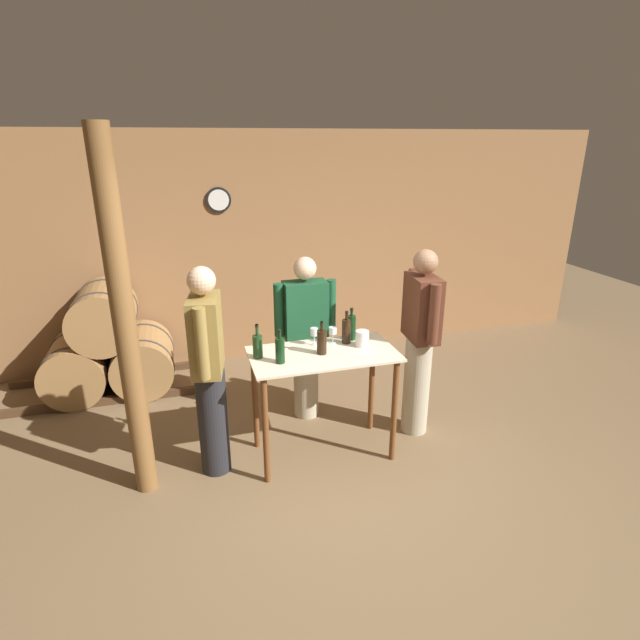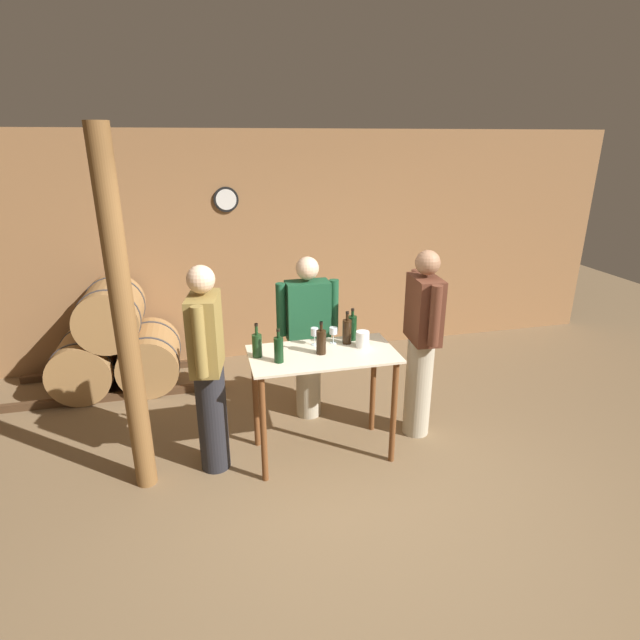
{
  "view_description": "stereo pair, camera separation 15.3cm",
  "coord_description": "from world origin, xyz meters",
  "px_view_note": "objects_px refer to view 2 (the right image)",
  "views": [
    {
      "loc": [
        -1.2,
        -2.84,
        2.59
      ],
      "look_at": [
        -0.15,
        0.83,
        1.2
      ],
      "focal_mm": 28.0,
      "sensor_mm": 36.0,
      "label": 1
    },
    {
      "loc": [
        -1.06,
        -2.88,
        2.59
      ],
      "look_at": [
        -0.15,
        0.83,
        1.2
      ],
      "focal_mm": 28.0,
      "sensor_mm": 36.0,
      "label": 2
    }
  ],
  "objects_px": {
    "wooden_post": "(125,325)",
    "person_visitor_bearded": "(422,341)",
    "wine_glass_near_center": "(333,331)",
    "wine_bottle_far_left": "(257,345)",
    "wine_glass_near_left": "(315,332)",
    "person_visitor_with_scarf": "(208,367)",
    "wine_bottle_left": "(279,349)",
    "ice_bucket": "(362,339)",
    "wine_bottle_center": "(321,341)",
    "wine_bottle_right": "(347,331)",
    "person_host": "(308,335)",
    "wine_bottle_far_right": "(352,327)"
  },
  "relations": [
    {
      "from": "wine_glass_near_center",
      "to": "ice_bucket",
      "type": "distance_m",
      "value": 0.26
    },
    {
      "from": "wine_glass_near_left",
      "to": "wine_bottle_right",
      "type": "bearing_deg",
      "value": -6.79
    },
    {
      "from": "person_visitor_bearded",
      "to": "wine_bottle_far_right",
      "type": "bearing_deg",
      "value": 170.41
    },
    {
      "from": "wine_bottle_far_left",
      "to": "wine_bottle_left",
      "type": "height_order",
      "value": "wine_bottle_far_left"
    },
    {
      "from": "wine_bottle_far_left",
      "to": "person_visitor_bearded",
      "type": "bearing_deg",
      "value": 2.29
    },
    {
      "from": "wine_bottle_center",
      "to": "person_visitor_with_scarf",
      "type": "distance_m",
      "value": 0.91
    },
    {
      "from": "wine_bottle_far_left",
      "to": "wooden_post",
      "type": "bearing_deg",
      "value": -173.14
    },
    {
      "from": "wooden_post",
      "to": "wine_bottle_center",
      "type": "relative_size",
      "value": 9.83
    },
    {
      "from": "wooden_post",
      "to": "person_visitor_bearded",
      "type": "distance_m",
      "value": 2.44
    },
    {
      "from": "wine_bottle_right",
      "to": "wine_glass_near_center",
      "type": "distance_m",
      "value": 0.11
    },
    {
      "from": "person_visitor_with_scarf",
      "to": "person_visitor_bearded",
      "type": "bearing_deg",
      "value": 2.75
    },
    {
      "from": "wine_glass_near_left",
      "to": "ice_bucket",
      "type": "bearing_deg",
      "value": -19.61
    },
    {
      "from": "wine_glass_near_center",
      "to": "wine_bottle_left",
      "type": "bearing_deg",
      "value": -152.16
    },
    {
      "from": "wine_glass_near_center",
      "to": "ice_bucket",
      "type": "xyz_separation_m",
      "value": [
        0.21,
        -0.14,
        -0.04
      ]
    },
    {
      "from": "wine_bottle_center",
      "to": "person_visitor_bearded",
      "type": "height_order",
      "value": "person_visitor_bearded"
    },
    {
      "from": "wine_bottle_center",
      "to": "wine_glass_near_center",
      "type": "xyz_separation_m",
      "value": [
        0.15,
        0.19,
        0.0
      ]
    },
    {
      "from": "wine_bottle_far_left",
      "to": "wine_bottle_right",
      "type": "bearing_deg",
      "value": 6.88
    },
    {
      "from": "wine_glass_near_center",
      "to": "wine_bottle_right",
      "type": "bearing_deg",
      "value": -18.24
    },
    {
      "from": "person_visitor_bearded",
      "to": "wine_glass_near_center",
      "type": "bearing_deg",
      "value": 174.83
    },
    {
      "from": "wine_bottle_right",
      "to": "person_visitor_with_scarf",
      "type": "height_order",
      "value": "person_visitor_with_scarf"
    },
    {
      "from": "wine_glass_near_left",
      "to": "ice_bucket",
      "type": "distance_m",
      "value": 0.4
    },
    {
      "from": "wine_bottle_right",
      "to": "wooden_post",
      "type": "bearing_deg",
      "value": -173.13
    },
    {
      "from": "wine_glass_near_center",
      "to": "person_visitor_bearded",
      "type": "bearing_deg",
      "value": -5.17
    },
    {
      "from": "ice_bucket",
      "to": "person_visitor_bearded",
      "type": "bearing_deg",
      "value": 6.69
    },
    {
      "from": "wine_bottle_left",
      "to": "wine_bottle_far_right",
      "type": "distance_m",
      "value": 0.75
    },
    {
      "from": "ice_bucket",
      "to": "person_host",
      "type": "distance_m",
      "value": 0.73
    },
    {
      "from": "person_host",
      "to": "person_visitor_bearded",
      "type": "relative_size",
      "value": 0.93
    },
    {
      "from": "wine_bottle_far_left",
      "to": "wine_bottle_center",
      "type": "bearing_deg",
      "value": -7.16
    },
    {
      "from": "wine_bottle_far_left",
      "to": "wine_bottle_right",
      "type": "height_order",
      "value": "wine_bottle_right"
    },
    {
      "from": "wine_bottle_center",
      "to": "wine_glass_near_left",
      "type": "bearing_deg",
      "value": 93.24
    },
    {
      "from": "wine_bottle_right",
      "to": "person_visitor_bearded",
      "type": "xyz_separation_m",
      "value": [
        0.68,
        -0.04,
        -0.15
      ]
    },
    {
      "from": "person_visitor_with_scarf",
      "to": "wooden_post",
      "type": "bearing_deg",
      "value": -171.45
    },
    {
      "from": "wine_bottle_center",
      "to": "ice_bucket",
      "type": "height_order",
      "value": "wine_bottle_center"
    },
    {
      "from": "wine_bottle_right",
      "to": "person_visitor_with_scarf",
      "type": "xyz_separation_m",
      "value": [
        -1.16,
        -0.12,
        -0.15
      ]
    },
    {
      "from": "wine_bottle_far_left",
      "to": "wine_glass_near_left",
      "type": "distance_m",
      "value": 0.51
    },
    {
      "from": "person_host",
      "to": "person_visitor_bearded",
      "type": "height_order",
      "value": "person_visitor_bearded"
    },
    {
      "from": "wine_bottle_far_right",
      "to": "person_host",
      "type": "bearing_deg",
      "value": 122.77
    },
    {
      "from": "wine_bottle_left",
      "to": "wooden_post",
      "type": "bearing_deg",
      "value": 178.49
    },
    {
      "from": "wooden_post",
      "to": "wine_glass_near_center",
      "type": "height_order",
      "value": "wooden_post"
    },
    {
      "from": "wine_bottle_center",
      "to": "ice_bucket",
      "type": "distance_m",
      "value": 0.37
    },
    {
      "from": "person_host",
      "to": "wine_bottle_left",
      "type": "bearing_deg",
      "value": -117.69
    },
    {
      "from": "wine_bottle_left",
      "to": "wine_glass_near_center",
      "type": "bearing_deg",
      "value": 27.84
    },
    {
      "from": "wine_glass_near_center",
      "to": "person_visitor_with_scarf",
      "type": "height_order",
      "value": "person_visitor_with_scarf"
    },
    {
      "from": "wooden_post",
      "to": "person_visitor_with_scarf",
      "type": "xyz_separation_m",
      "value": [
        0.55,
        0.08,
        -0.43
      ]
    },
    {
      "from": "wine_bottle_left",
      "to": "wine_bottle_center",
      "type": "height_order",
      "value": "wine_bottle_left"
    },
    {
      "from": "wine_bottle_right",
      "to": "person_host",
      "type": "xyz_separation_m",
      "value": [
        -0.22,
        0.52,
        -0.22
      ]
    },
    {
      "from": "wine_glass_near_center",
      "to": "person_visitor_bearded",
      "type": "relative_size",
      "value": 0.08
    },
    {
      "from": "wine_bottle_far_right",
      "to": "wine_glass_near_left",
      "type": "xyz_separation_m",
      "value": [
        -0.34,
        -0.04,
        -0.0
      ]
    },
    {
      "from": "wine_bottle_far_right",
      "to": "wine_bottle_center",
      "type": "bearing_deg",
      "value": -145.84
    },
    {
      "from": "wine_bottle_far_left",
      "to": "wine_bottle_far_right",
      "type": "relative_size",
      "value": 0.99
    }
  ]
}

